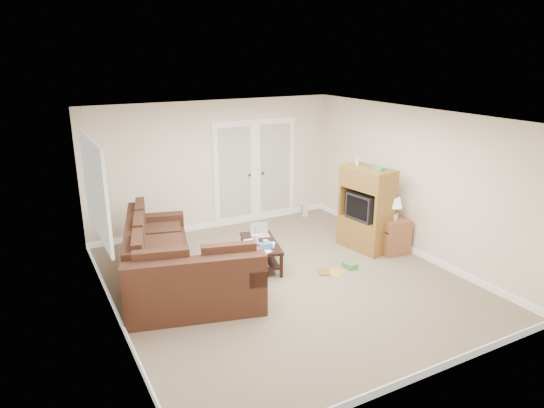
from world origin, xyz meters
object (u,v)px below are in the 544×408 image
tv_armoire (366,208)px  side_cabinet (392,233)px  coffee_table (261,253)px  sectional_sofa (172,267)px

tv_armoire → side_cabinet: 0.61m
coffee_table → tv_armoire: size_ratio=0.72×
coffee_table → tv_armoire: 2.05m
coffee_table → tv_armoire: tv_armoire is taller
side_cabinet → tv_armoire: bearing=134.1°
sectional_sofa → coffee_table: sectional_sofa is taller
sectional_sofa → coffee_table: bearing=18.3°
tv_armoire → side_cabinet: tv_armoire is taller
sectional_sofa → coffee_table: (1.50, 0.09, -0.11)m
sectional_sofa → tv_armoire: bearing=13.2°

